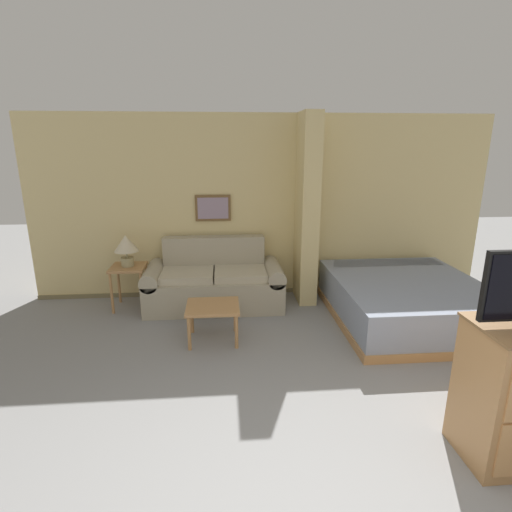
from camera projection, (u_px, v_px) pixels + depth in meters
wall_back at (263, 208)px, 5.79m from camera, size 6.59×0.16×2.60m
wall_partition_pillar at (307, 211)px, 5.51m from camera, size 0.24×0.58×2.60m
couch at (214, 283)px, 5.54m from camera, size 1.88×0.84×0.92m
coffee_table at (213, 310)px, 4.52m from camera, size 0.60×0.51×0.43m
side_table at (129, 273)px, 5.41m from camera, size 0.45×0.45×0.60m
table_lamp at (126, 246)px, 5.31m from camera, size 0.32×0.32×0.43m
bed at (406, 299)px, 5.12m from camera, size 1.82×2.10×0.52m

